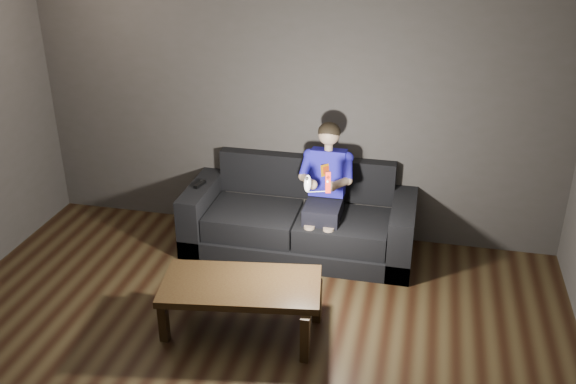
# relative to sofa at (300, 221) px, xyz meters

# --- Properties ---
(back_wall) EXTENTS (5.00, 0.04, 2.70)m
(back_wall) POSITION_rel_sofa_xyz_m (-0.13, 0.35, 1.08)
(back_wall) COLOR #3B3733
(back_wall) RESTS_ON ground
(sofa) EXTENTS (2.10, 0.91, 0.81)m
(sofa) POSITION_rel_sofa_xyz_m (0.00, 0.00, 0.00)
(sofa) COLOR black
(sofa) RESTS_ON floor
(child) EXTENTS (0.48, 0.58, 1.17)m
(child) POSITION_rel_sofa_xyz_m (0.24, -0.05, 0.45)
(child) COLOR black
(child) RESTS_ON sofa
(wii_remote_red) EXTENTS (0.06, 0.07, 0.18)m
(wii_remote_red) POSITION_rel_sofa_xyz_m (0.33, -0.50, 0.66)
(wii_remote_red) COLOR red
(wii_remote_red) RESTS_ON child
(nunchuk_white) EXTENTS (0.06, 0.09, 0.15)m
(nunchuk_white) POSITION_rel_sofa_xyz_m (0.16, -0.50, 0.63)
(nunchuk_white) COLOR white
(nunchuk_white) RESTS_ON child
(wii_remote_black) EXTENTS (0.07, 0.17, 0.03)m
(wii_remote_black) POSITION_rel_sofa_xyz_m (-0.95, -0.08, 0.32)
(wii_remote_black) COLOR black
(wii_remote_black) RESTS_ON sofa
(coffee_table) EXTENTS (1.26, 0.76, 0.43)m
(coffee_table) POSITION_rel_sofa_xyz_m (-0.17, -1.36, 0.11)
(coffee_table) COLOR black
(coffee_table) RESTS_ON floor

